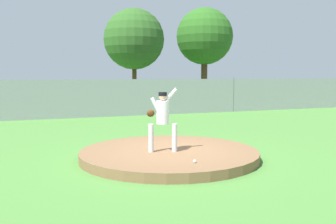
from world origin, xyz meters
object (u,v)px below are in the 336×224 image
object	(u,v)px
parked_car_white	(3,99)
traffic_cone_orange	(120,104)
parked_car_burgundy	(156,95)
baseball	(195,161)
parked_car_silver	(57,97)
pitcher_youth	(162,115)

from	to	relation	value
parked_car_white	traffic_cone_orange	world-z (taller)	parked_car_white
parked_car_white	parked_car_burgundy	bearing A→B (deg)	2.87
baseball	traffic_cone_orange	bearing A→B (deg)	82.20
traffic_cone_orange	parked_car_burgundy	bearing A→B (deg)	5.00
parked_car_silver	parked_car_burgundy	size ratio (longest dim) A/B	0.92
parked_car_silver	traffic_cone_orange	size ratio (longest dim) A/B	8.07
baseball	traffic_cone_orange	size ratio (longest dim) A/B	0.13
parked_car_silver	parked_car_white	bearing A→B (deg)	-172.03
parked_car_burgundy	traffic_cone_orange	distance (m)	2.64
pitcher_youth	parked_car_silver	xyz separation A→B (m)	(-1.44, 14.75, -0.32)
parked_car_burgundy	parked_car_white	xyz separation A→B (m)	(-9.44, -0.47, -0.02)
pitcher_youth	baseball	size ratio (longest dim) A/B	21.76
baseball	parked_car_burgundy	bearing A→B (deg)	73.61
parked_car_burgundy	pitcher_youth	bearing A→B (deg)	-108.72
pitcher_youth	parked_car_burgundy	distance (m)	15.64
baseball	parked_car_silver	distance (m)	16.21
baseball	traffic_cone_orange	xyz separation A→B (m)	(2.18, 15.94, -0.00)
pitcher_youth	traffic_cone_orange	xyz separation A→B (m)	(2.45, 14.59, -0.89)
parked_car_burgundy	traffic_cone_orange	xyz separation A→B (m)	(-2.57, -0.22, -0.55)
pitcher_youth	baseball	xyz separation A→B (m)	(0.26, -1.36, -0.89)
pitcher_youth	traffic_cone_orange	world-z (taller)	pitcher_youth
parked_car_burgundy	parked_car_white	size ratio (longest dim) A/B	1.10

